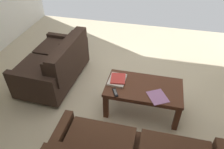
% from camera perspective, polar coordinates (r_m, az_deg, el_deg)
% --- Properties ---
extents(ground_plane, '(5.66, 5.54, 0.01)m').
position_cam_1_polar(ground_plane, '(3.53, 1.79, -5.39)').
color(ground_plane, beige).
extents(loveseat_near, '(0.89, 1.39, 0.81)m').
position_cam_1_polar(loveseat_near, '(3.72, -14.98, 2.76)').
color(loveseat_near, black).
rests_on(loveseat_near, ground).
extents(coffee_table, '(1.07, 0.60, 0.46)m').
position_cam_1_polar(coffee_table, '(3.04, 8.53, -4.27)').
color(coffee_table, '#4C2819').
rests_on(coffee_table, ground).
extents(book_stack, '(0.25, 0.30, 0.05)m').
position_cam_1_polar(book_stack, '(3.05, 1.49, -1.34)').
color(book_stack, silver).
rests_on(book_stack, coffee_table).
extents(tv_remote, '(0.11, 0.16, 0.02)m').
position_cam_1_polar(tv_remote, '(2.86, 0.88, -4.87)').
color(tv_remote, black).
rests_on(tv_remote, coffee_table).
extents(loose_magazine, '(0.33, 0.34, 0.01)m').
position_cam_1_polar(loose_magazine, '(2.87, 12.27, -5.95)').
color(loose_magazine, '#996699').
rests_on(loose_magazine, coffee_table).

